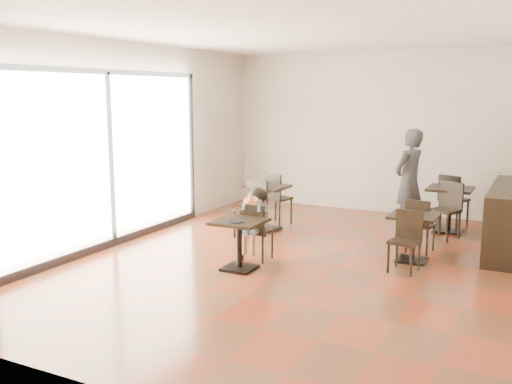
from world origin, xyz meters
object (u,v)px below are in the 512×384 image
Objects in this scene: adult_patron at (409,181)px; chair_back_b at (444,211)px; cafe_table_mid at (413,238)px; chair_back_a at (454,200)px; child_chair at (258,231)px; child at (258,224)px; chair_mid_b at (404,242)px; cafe_table_left at (264,208)px; cafe_table_back at (449,210)px; child_table at (239,245)px; chair_left_b at (250,209)px; chair_left_a at (277,199)px; chair_mid_a at (421,225)px.

chair_back_b is (0.65, -0.25, -0.42)m from adult_patron.
chair_back_b is (0.19, 1.53, 0.13)m from cafe_table_mid.
chair_back_a is at bearing 165.57° from adult_patron.
adult_patron is at bearing -120.26° from child_chair.
child reaches higher than chair_mid_b.
child is 1.27× the size of chair_mid_b.
cafe_table_left reaches higher than cafe_table_mid.
cafe_table_back is at bearing 93.12° from chair_mid_b.
child_table is 3.72m from chair_back_b.
child_chair reaches higher than child_table.
chair_back_b is at bearing 37.18° from chair_left_b.
chair_back_b is (2.22, 2.99, 0.12)m from child_table.
adult_patron is (1.57, 3.24, 0.55)m from child_table.
cafe_table_back is at bearing 84.70° from cafe_table_mid.
adult_patron is 2.35m from chair_left_a.
chair_left_b is at bearing 63.28° from chair_back_a.
adult_patron reaches higher than cafe_table_back.
cafe_table_mid is 0.88× the size of cafe_table_back.
child_chair is 4.18m from chair_back_a.
cafe_table_mid is at bearing -155.76° from child_chair.
child_table is at bearing -90.00° from child.
chair_mid_b is (2.03, 0.36, -0.11)m from child.
chair_left_a is at bearing -7.43° from chair_mid_a.
chair_mid_a is (-0.19, -1.53, 0.02)m from cafe_table_back.
chair_back_b is at bearing 53.41° from child_table.
cafe_table_back is at bearing -126.59° from child_chair.
chair_left_b is (-2.71, 0.71, 0.06)m from chair_mid_b.
chair_mid_b is 2.80m from chair_left_b.
adult_patron is (1.57, 2.69, 0.37)m from child.
adult_patron is 1.15m from chair_back_a.
chair_back_a reaches higher than child_table.
child_chair is 1.28m from chair_left_b.
child_chair is at bearing 119.52° from chair_left_a.
chair_left_a reaches higher than chair_mid_b.
child is 0.59× the size of adult_patron.
child is 4.18m from chair_back_a.
chair_mid_a is 2.80m from chair_left_a.
child_table is 2.81m from chair_left_a.
adult_patron is 1.39m from chair_mid_a.
chair_left_b is at bearing 112.84° from child_table.
cafe_table_back is (2.22, 2.99, -0.13)m from child.
chair_back_b is (2.22, 2.44, -0.05)m from child.
child is at bearing -67.16° from cafe_table_left.
adult_patron is at bearing 64.16° from child_table.
chair_mid_a is 0.87× the size of chair_left_b.
cafe_table_left is at bearing 162.32° from chair_mid_b.
cafe_table_left is 3.21m from cafe_table_back.
chair_mid_b is (-0.19, -2.63, 0.02)m from cafe_table_back.
chair_mid_b reaches higher than cafe_table_mid.
chair_back_b is at bearing 15.62° from cafe_table_left.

